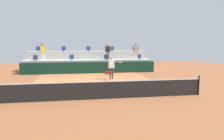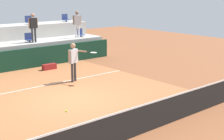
{
  "view_description": "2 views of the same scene",
  "coord_description": "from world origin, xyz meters",
  "px_view_note": "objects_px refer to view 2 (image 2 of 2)",
  "views": [
    {
      "loc": [
        -1.29,
        -13.99,
        2.64
      ],
      "look_at": [
        0.99,
        -0.79,
        1.08
      ],
      "focal_mm": 32.97,
      "sensor_mm": 36.0,
      "label": 1
    },
    {
      "loc": [
        -6.51,
        -10.15,
        4.03
      ],
      "look_at": [
        1.15,
        -0.99,
        1.17
      ],
      "focal_mm": 51.81,
      "sensor_mm": 36.0,
      "label": 2
    }
  ],
  "objects_px": {
    "spectator_leaning_on_rail": "(77,22)",
    "tennis_ball": "(66,111)",
    "stadium_chair_upper_far_right": "(65,18)",
    "tennis_player": "(74,58)",
    "stadium_chair_lower_right": "(29,38)",
    "stadium_chair_upper_right": "(29,21)",
    "spectator_in_white": "(33,25)",
    "stadium_chair_lower_far_right": "(80,33)",
    "equipment_bag": "(49,67)"
  },
  "relations": [
    {
      "from": "spectator_leaning_on_rail",
      "to": "equipment_bag",
      "type": "height_order",
      "value": "spectator_leaning_on_rail"
    },
    {
      "from": "stadium_chair_lower_far_right",
      "to": "spectator_in_white",
      "type": "xyz_separation_m",
      "value": [
        -3.47,
        -0.38,
        0.78
      ]
    },
    {
      "from": "spectator_in_white",
      "to": "spectator_leaning_on_rail",
      "type": "relative_size",
      "value": 0.99
    },
    {
      "from": "stadium_chair_lower_far_right",
      "to": "stadium_chair_upper_right",
      "type": "distance_m",
      "value": 3.33
    },
    {
      "from": "stadium_chair_upper_far_right",
      "to": "spectator_leaning_on_rail",
      "type": "relative_size",
      "value": 0.31
    },
    {
      "from": "stadium_chair_upper_far_right",
      "to": "tennis_ball",
      "type": "bearing_deg",
      "value": -122.06
    },
    {
      "from": "equipment_bag",
      "to": "tennis_player",
      "type": "bearing_deg",
      "value": -96.21
    },
    {
      "from": "stadium_chair_upper_right",
      "to": "spectator_in_white",
      "type": "xyz_separation_m",
      "value": [
        -0.8,
        -2.18,
        -0.07
      ]
    },
    {
      "from": "stadium_chair_upper_right",
      "to": "spectator_leaning_on_rail",
      "type": "xyz_separation_m",
      "value": [
        2.19,
        -2.18,
        -0.05
      ]
    },
    {
      "from": "stadium_chair_upper_far_right",
      "to": "stadium_chair_lower_far_right",
      "type": "bearing_deg",
      "value": -90.81
    },
    {
      "from": "stadium_chair_upper_right",
      "to": "tennis_ball",
      "type": "height_order",
      "value": "stadium_chair_upper_right"
    },
    {
      "from": "stadium_chair_lower_far_right",
      "to": "stadium_chair_upper_far_right",
      "type": "xyz_separation_m",
      "value": [
        0.03,
        1.8,
        0.85
      ]
    },
    {
      "from": "spectator_leaning_on_rail",
      "to": "stadium_chair_upper_far_right",
      "type": "bearing_deg",
      "value": 76.96
    },
    {
      "from": "stadium_chair_lower_right",
      "to": "spectator_leaning_on_rail",
      "type": "relative_size",
      "value": 0.31
    },
    {
      "from": "equipment_bag",
      "to": "tennis_ball",
      "type": "bearing_deg",
      "value": -115.87
    },
    {
      "from": "stadium_chair_lower_right",
      "to": "stadium_chair_upper_far_right",
      "type": "xyz_separation_m",
      "value": [
        3.62,
        1.8,
        0.85
      ]
    },
    {
      "from": "stadium_chair_lower_right",
      "to": "tennis_player",
      "type": "xyz_separation_m",
      "value": [
        -0.29,
        -5.14,
        -0.34
      ]
    },
    {
      "from": "stadium_chair_upper_far_right",
      "to": "tennis_ball",
      "type": "height_order",
      "value": "stadium_chair_upper_far_right"
    },
    {
      "from": "stadium_chair_upper_far_right",
      "to": "spectator_leaning_on_rail",
      "type": "bearing_deg",
      "value": -103.04
    },
    {
      "from": "tennis_player",
      "to": "spectator_in_white",
      "type": "distance_m",
      "value": 4.9
    },
    {
      "from": "stadium_chair_lower_right",
      "to": "stadium_chair_upper_far_right",
      "type": "bearing_deg",
      "value": 26.42
    },
    {
      "from": "stadium_chair_upper_right",
      "to": "stadium_chair_upper_far_right",
      "type": "bearing_deg",
      "value": 0.0
    },
    {
      "from": "tennis_player",
      "to": "spectator_in_white",
      "type": "relative_size",
      "value": 1.09
    },
    {
      "from": "stadium_chair_lower_far_right",
      "to": "stadium_chair_lower_right",
      "type": "bearing_deg",
      "value": 180.0
    },
    {
      "from": "stadium_chair_upper_right",
      "to": "spectator_leaning_on_rail",
      "type": "height_order",
      "value": "spectator_leaning_on_rail"
    },
    {
      "from": "stadium_chair_lower_far_right",
      "to": "stadium_chair_upper_right",
      "type": "height_order",
      "value": "stadium_chair_upper_right"
    },
    {
      "from": "stadium_chair_lower_right",
      "to": "equipment_bag",
      "type": "xyz_separation_m",
      "value": [
        0.03,
        -2.21,
        -1.31
      ]
    },
    {
      "from": "stadium_chair_lower_far_right",
      "to": "equipment_bag",
      "type": "distance_m",
      "value": 4.4
    },
    {
      "from": "tennis_player",
      "to": "equipment_bag",
      "type": "height_order",
      "value": "tennis_player"
    },
    {
      "from": "stadium_chair_lower_right",
      "to": "tennis_player",
      "type": "height_order",
      "value": "tennis_player"
    },
    {
      "from": "spectator_leaning_on_rail",
      "to": "tennis_ball",
      "type": "xyz_separation_m",
      "value": [
        -6.81,
        -9.5,
        -1.52
      ]
    },
    {
      "from": "spectator_in_white",
      "to": "stadium_chair_upper_right",
      "type": "bearing_deg",
      "value": 69.89
    },
    {
      "from": "tennis_player",
      "to": "spectator_leaning_on_rail",
      "type": "height_order",
      "value": "spectator_leaning_on_rail"
    },
    {
      "from": "stadium_chair_lower_right",
      "to": "spectator_in_white",
      "type": "xyz_separation_m",
      "value": [
        0.13,
        -0.38,
        0.78
      ]
    },
    {
      "from": "stadium_chair_upper_right",
      "to": "spectator_in_white",
      "type": "relative_size",
      "value": 0.31
    },
    {
      "from": "stadium_chair_lower_far_right",
      "to": "stadium_chair_upper_right",
      "type": "bearing_deg",
      "value": 146.04
    },
    {
      "from": "spectator_in_white",
      "to": "equipment_bag",
      "type": "height_order",
      "value": "spectator_in_white"
    },
    {
      "from": "stadium_chair_lower_far_right",
      "to": "tennis_ball",
      "type": "height_order",
      "value": "stadium_chair_lower_far_right"
    },
    {
      "from": "tennis_player",
      "to": "equipment_bag",
      "type": "relative_size",
      "value": 2.39
    },
    {
      "from": "spectator_in_white",
      "to": "tennis_ball",
      "type": "relative_size",
      "value": 24.44
    },
    {
      "from": "spectator_leaning_on_rail",
      "to": "stadium_chair_lower_right",
      "type": "bearing_deg",
      "value": 172.98
    },
    {
      "from": "stadium_chair_upper_right",
      "to": "spectator_leaning_on_rail",
      "type": "relative_size",
      "value": 0.31
    },
    {
      "from": "stadium_chair_upper_right",
      "to": "spectator_leaning_on_rail",
      "type": "distance_m",
      "value": 3.09
    },
    {
      "from": "stadium_chair_lower_right",
      "to": "stadium_chair_upper_right",
      "type": "distance_m",
      "value": 2.2
    },
    {
      "from": "stadium_chair_upper_right",
      "to": "tennis_ball",
      "type": "xyz_separation_m",
      "value": [
        -4.62,
        -11.68,
        -1.58
      ]
    },
    {
      "from": "stadium_chair_upper_far_right",
      "to": "tennis_ball",
      "type": "xyz_separation_m",
      "value": [
        -7.31,
        -11.68,
        -1.58
      ]
    },
    {
      "from": "tennis_player",
      "to": "spectator_leaning_on_rail",
      "type": "distance_m",
      "value": 5.96
    },
    {
      "from": "spectator_leaning_on_rail",
      "to": "stadium_chair_lower_far_right",
      "type": "bearing_deg",
      "value": 38.61
    },
    {
      "from": "stadium_chair_upper_far_right",
      "to": "tennis_player",
      "type": "height_order",
      "value": "stadium_chair_upper_far_right"
    },
    {
      "from": "stadium_chair_lower_right",
      "to": "stadium_chair_upper_right",
      "type": "bearing_deg",
      "value": 62.79
    }
  ]
}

